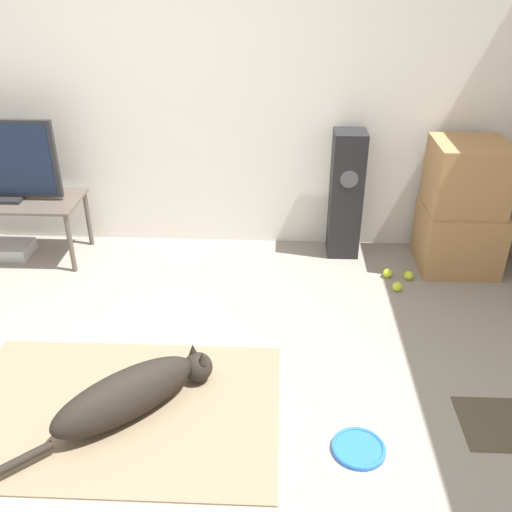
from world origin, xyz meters
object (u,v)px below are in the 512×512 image
Objects in this scene: floor_speaker at (346,195)px; tennis_ball_loose_on_carpet at (409,276)px; tv_stand at (5,206)px; cardboard_box_upper at (467,176)px; tennis_ball_near_speaker at (397,287)px; dog at (132,393)px; tennis_ball_by_boxes at (388,273)px; frisbee at (359,448)px; game_console at (8,249)px; cardboard_box_lower at (458,237)px.

tennis_ball_loose_on_carpet is (0.44, -0.39, -0.45)m from floor_speaker.
cardboard_box_upper is at bearing 0.13° from tv_stand.
dog is at bearing -141.23° from tennis_ball_near_speaker.
cardboard_box_upper is 0.52× the size of floor_speaker.
tennis_ball_near_speaker is at bearing 38.77° from dog.
tv_stand is at bearing 175.88° from tennis_ball_by_boxes.
frisbee is at bearing -108.55° from tennis_ball_loose_on_carpet.
cardboard_box_upper reaches higher than tv_stand.
frisbee is at bearing -9.57° from dog.
game_console is (-0.06, 0.01, -0.37)m from tv_stand.
tennis_ball_near_speaker is at bearing -58.36° from floor_speaker.
floor_speaker reaches higher than tennis_ball_near_speaker.
tennis_ball_loose_on_carpet is at bearing -4.55° from game_console.
tennis_ball_near_speaker is (0.34, -0.55, -0.45)m from floor_speaker.
dog reaches higher than tennis_ball_loose_on_carpet.
tennis_ball_by_boxes is at bearing 169.62° from tennis_ball_loose_on_carpet.
floor_speaker is 14.53× the size of tennis_ball_by_boxes.
cardboard_box_upper is at bearing 33.26° from tennis_ball_loose_on_carpet.
cardboard_box_lower is 8.33× the size of tennis_ball_by_boxes.
frisbee is 2.05m from cardboard_box_lower.
tv_stand is at bearing -179.87° from cardboard_box_upper.
cardboard_box_lower reaches higher than frisbee.
dog is 2.61m from cardboard_box_lower.
tv_stand is 0.38m from game_console.
tennis_ball_loose_on_carpet is at bearing 71.45° from frisbee.
tennis_ball_by_boxes is (0.30, -0.37, -0.45)m from floor_speaker.
cardboard_box_upper is 0.85m from floor_speaker.
frisbee is 3.92× the size of tennis_ball_loose_on_carpet.
frisbee is 1.67m from tennis_ball_loose_on_carpet.
floor_speaker reaches higher than tennis_ball_by_boxes.
cardboard_box_lower reaches higher than tennis_ball_loose_on_carpet.
tennis_ball_loose_on_carpet reaches higher than frisbee.
cardboard_box_upper is 7.59× the size of tennis_ball_loose_on_carpet.
floor_speaker is 0.65m from tennis_ball_by_boxes.
tv_stand is at bearing 175.57° from tennis_ball_loose_on_carpet.
cardboard_box_upper is at bearing 63.90° from frisbee.
floor_speaker is 14.53× the size of tennis_ball_near_speaker.
floor_speaker reaches higher than game_console.
floor_speaker is at bearing 169.31° from cardboard_box_lower.
tv_stand reaches higher than tennis_ball_near_speaker.
game_console is at bearing 169.86° from tv_stand.
cardboard_box_upper is 1.40× the size of game_console.
floor_speaker is (-0.80, 0.16, -0.22)m from cardboard_box_upper.
floor_speaker is at bearing 121.64° from tennis_ball_near_speaker.
tennis_ball_by_boxes and tennis_ball_loose_on_carpet have the same top height.
frisbee is 3.92× the size of tennis_ball_by_boxes.
tennis_ball_by_boxes is 1.00× the size of tennis_ball_near_speaker.
floor_speaker is at bearing 3.44° from game_console.
game_console is at bearing 143.66° from frisbee.
tennis_ball_near_speaker is (-0.48, -0.39, -0.20)m from cardboard_box_lower.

